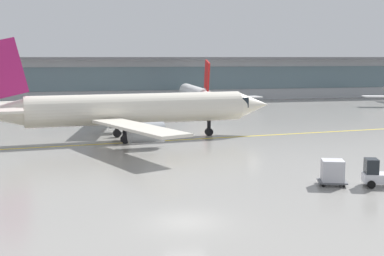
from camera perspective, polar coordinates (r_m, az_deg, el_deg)
The scene contains 7 objects.
ground_plane at distance 30.92m, azimuth -0.65°, elevation -10.31°, with size 400.00×400.00×0.00m, color gray.
taxiway_centreline_stripe at distance 59.25m, azimuth -5.73°, elevation -1.54°, with size 110.00×0.36×0.01m, color yellow.
terminal_concourse at distance 116.08m, azimuth -9.55°, elevation 5.42°, with size 227.24×11.00×9.60m.
gate_airplane_2 at distance 96.61m, azimuth 0.33°, elevation 3.77°, with size 25.83×27.78×9.21m.
taxiing_regional_jet at distance 60.66m, azimuth -6.42°, elevation 2.02°, with size 35.48×32.80×11.75m.
baggage_tug at distance 41.20m, azimuth 19.86°, elevation -4.88°, with size 2.91×2.28×2.10m.
cargo_dolly_lead at distance 40.52m, azimuth 15.25°, elevation -4.66°, with size 2.51×2.20×1.94m.
Camera 1 is at (-6.01, -28.75, 9.64)m, focal length 48.32 mm.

